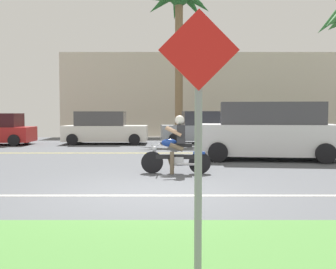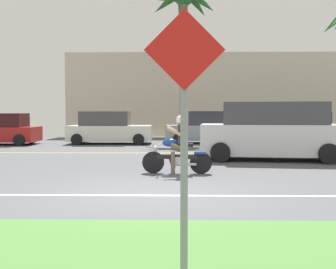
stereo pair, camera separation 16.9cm
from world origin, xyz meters
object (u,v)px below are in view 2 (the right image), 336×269
motorcyclist (178,149)px  palm_tree_1 (184,10)px  street_sign (184,129)px  suv_nearby (271,132)px  parked_car_3 (301,129)px  parked_car_2 (207,128)px  parked_car_1 (109,129)px

motorcyclist → palm_tree_1: bearing=88.0°
motorcyclist → street_sign: 7.21m
suv_nearby → parked_car_3: (3.31, 7.30, -0.18)m
suv_nearby → parked_car_2: suv_nearby is taller
motorcyclist → parked_car_2: 10.79m
parked_car_3 → street_sign: 18.77m
parked_car_2 → palm_tree_1: (-1.17, 2.23, 6.75)m
motorcyclist → suv_nearby: bearing=44.7°
parked_car_2 → motorcyclist: bearing=-98.7°
parked_car_1 → parked_car_3: parked_car_1 is taller
parked_car_2 → parked_car_3: 4.87m
motorcyclist → palm_tree_1: size_ratio=0.20×
palm_tree_1 → parked_car_3: bearing=-22.1°
parked_car_1 → parked_car_3: size_ratio=1.08×
parked_car_2 → parked_car_1: bearing=-173.7°
suv_nearby → parked_car_2: size_ratio=1.13×
parked_car_3 → palm_tree_1: (-6.04, 2.45, 6.77)m
motorcyclist → parked_car_3: size_ratio=0.46×
parked_car_3 → motorcyclist: bearing=-121.9°
motorcyclist → parked_car_1: (-3.49, 10.10, 0.13)m
palm_tree_1 → street_sign: size_ratio=3.84×
motorcyclist → street_sign: size_ratio=0.77×
parked_car_3 → street_sign: street_sign is taller
parked_car_3 → parked_car_2: bearing=177.4°
palm_tree_1 → parked_car_2: bearing=-62.3°
parked_car_3 → street_sign: bearing=-110.2°
palm_tree_1 → suv_nearby: bearing=-74.4°
parked_car_2 → street_sign: bearing=-95.2°
parked_car_3 → palm_tree_1: size_ratio=0.44×
parked_car_1 → motorcyclist: bearing=-70.9°
suv_nearby → palm_tree_1: 12.08m
suv_nearby → parked_car_1: suv_nearby is taller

